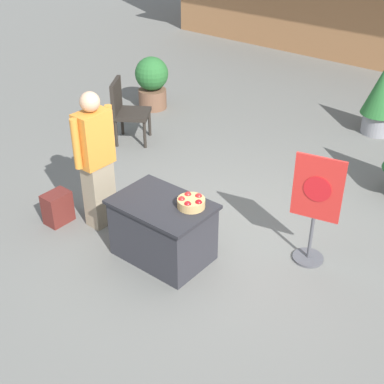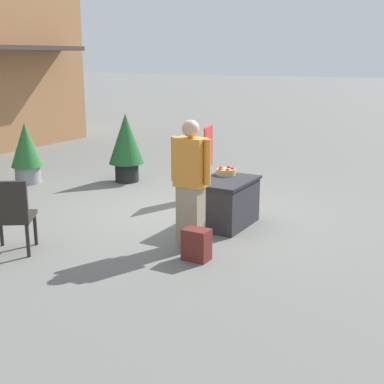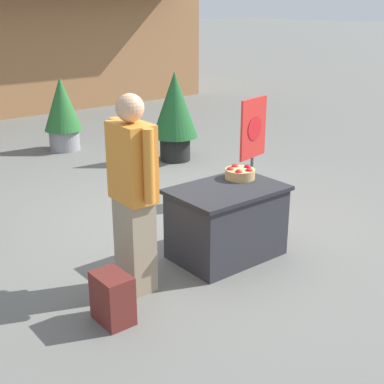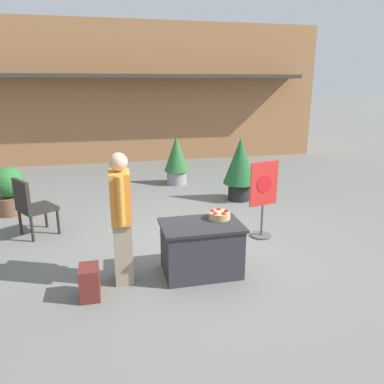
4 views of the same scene
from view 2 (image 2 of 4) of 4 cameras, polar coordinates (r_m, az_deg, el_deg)
name	(u,v)px [view 2 (image 2 of 4)]	position (r m, az deg, el deg)	size (l,w,h in m)	color
ground_plane	(184,213)	(9.10, -0.86, -2.23)	(120.00, 120.00, 0.00)	slate
display_table	(225,202)	(8.36, 3.58, -1.11)	(1.11, 0.77, 0.74)	#2D2D33
apple_basket	(226,171)	(8.59, 3.66, 2.21)	(0.31, 0.31, 0.13)	tan
person_visitor	(191,183)	(7.31, -0.15, 1.01)	(0.27, 0.61, 1.77)	gray
backpack	(196,245)	(6.98, 0.48, -5.62)	(0.24, 0.34, 0.42)	maroon
poster_board	(208,160)	(9.90, 1.74, 3.43)	(0.54, 0.36, 1.34)	#4C4C51
patio_chair	(10,212)	(7.47, -18.85, -2.08)	(0.76, 0.76, 1.04)	#28231E
potted_plant_near_right	(126,144)	(11.29, -7.05, 5.15)	(0.74, 0.74, 1.44)	black
potted_plant_near_left	(26,151)	(11.61, -17.27, 4.23)	(0.65, 0.65, 1.27)	gray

